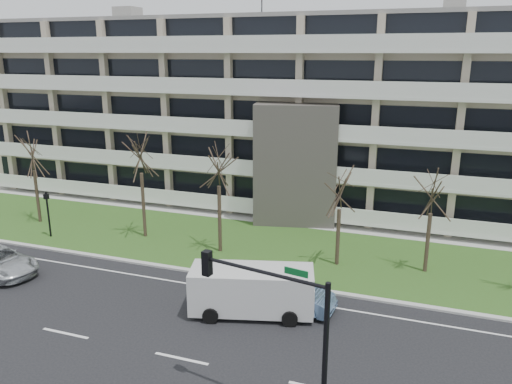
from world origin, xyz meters
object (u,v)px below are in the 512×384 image
at_px(traffic_signal, 281,321).
at_px(pedestrian_signal, 48,209).
at_px(blue_sedan, 287,293).
at_px(white_van, 253,287).

height_order(traffic_signal, pedestrian_signal, traffic_signal).
bearing_deg(blue_sedan, white_van, 131.50).
relative_size(blue_sedan, white_van, 0.76).
height_order(blue_sedan, traffic_signal, traffic_signal).
bearing_deg(pedestrian_signal, blue_sedan, -9.50).
bearing_deg(traffic_signal, white_van, 127.82).
height_order(white_van, pedestrian_signal, pedestrian_signal).
bearing_deg(white_van, pedestrian_signal, 147.91).
bearing_deg(white_van, blue_sedan, 21.04).
xyz_separation_m(blue_sedan, traffic_signal, (1.87, -7.58, 2.97)).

